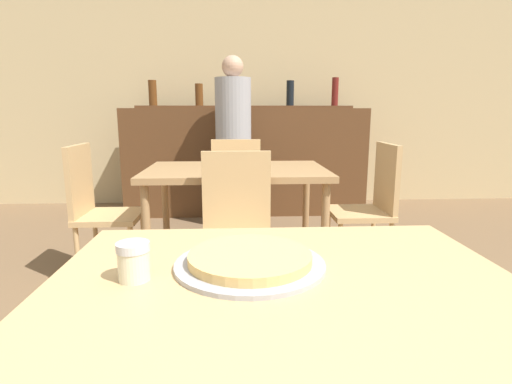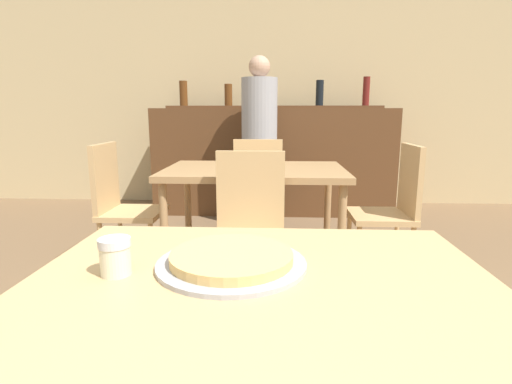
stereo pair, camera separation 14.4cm
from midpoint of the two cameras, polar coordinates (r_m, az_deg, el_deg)
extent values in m
cube|color=#D1B784|center=(4.95, -2.58, 14.74)|extent=(8.00, 0.05, 2.80)
cube|color=tan|center=(0.96, -0.28, -13.74)|extent=(1.11, 0.86, 0.04)
cylinder|color=tan|center=(1.53, -21.19, -19.75)|extent=(0.05, 0.05, 0.69)
cylinder|color=tan|center=(1.55, 18.75, -19.01)|extent=(0.05, 0.05, 0.69)
cube|color=#A87F51|center=(2.67, -4.41, 2.97)|extent=(1.19, 0.78, 0.04)
cylinder|color=#A87F51|center=(2.51, -16.90, -6.81)|extent=(0.05, 0.05, 0.70)
cylinder|color=#A87F51|center=(2.48, 8.13, -6.63)|extent=(0.05, 0.05, 0.70)
cylinder|color=#A87F51|center=(3.13, -14.05, -3.04)|extent=(0.05, 0.05, 0.70)
cylinder|color=#A87F51|center=(3.10, 5.82, -2.86)|extent=(0.05, 0.05, 0.70)
cube|color=brown|center=(4.47, -2.43, 4.47)|extent=(2.60, 0.56, 1.15)
cube|color=brown|center=(4.57, -2.51, 12.03)|extent=(2.39, 0.24, 0.03)
cylinder|color=#5B3314|center=(4.68, -15.43, 13.48)|extent=(0.09, 0.09, 0.27)
cylinder|color=#5B3314|center=(4.60, -9.05, 13.57)|extent=(0.09, 0.09, 0.24)
cylinder|color=#9999A3|center=(4.58, -2.53, 13.74)|extent=(0.06, 0.06, 0.24)
cylinder|color=black|center=(4.61, 3.99, 13.90)|extent=(0.09, 0.09, 0.28)
cylinder|color=maroon|center=(4.70, 10.34, 13.92)|extent=(0.07, 0.07, 0.31)
cube|color=tan|center=(2.12, -4.70, -7.70)|extent=(0.40, 0.40, 0.04)
cube|color=tan|center=(2.23, -4.67, -0.09)|extent=(0.38, 0.04, 0.46)
cylinder|color=tan|center=(2.06, -9.64, -15.06)|extent=(0.03, 0.03, 0.40)
cylinder|color=tan|center=(2.05, 0.20, -15.05)|extent=(0.03, 0.03, 0.40)
cylinder|color=tan|center=(2.37, -8.69, -11.40)|extent=(0.03, 0.03, 0.40)
cylinder|color=tan|center=(2.36, -0.27, -11.36)|extent=(0.03, 0.03, 0.40)
cube|color=tan|center=(3.35, -4.07, -0.50)|extent=(0.40, 0.40, 0.04)
cube|color=tan|center=(3.13, -4.19, 3.27)|extent=(0.38, 0.04, 0.46)
cylinder|color=tan|center=(3.57, -1.24, -3.37)|extent=(0.03, 0.03, 0.40)
cylinder|color=tan|center=(3.58, -6.70, -3.42)|extent=(0.03, 0.03, 0.40)
cylinder|color=tan|center=(3.24, -1.05, -4.91)|extent=(0.03, 0.03, 0.40)
cylinder|color=tan|center=(3.25, -7.08, -4.96)|extent=(0.03, 0.03, 0.40)
cube|color=tan|center=(2.88, -21.44, -3.29)|extent=(0.40, 0.40, 0.04)
cube|color=tan|center=(2.89, -25.22, 1.53)|extent=(0.04, 0.38, 0.46)
cylinder|color=tan|center=(2.74, -18.80, -8.68)|extent=(0.03, 0.03, 0.40)
cylinder|color=tan|center=(3.05, -17.08, -6.51)|extent=(0.03, 0.03, 0.40)
cylinder|color=tan|center=(2.85, -25.46, -8.41)|extent=(0.03, 0.03, 0.40)
cylinder|color=tan|center=(3.15, -23.13, -6.37)|extent=(0.03, 0.03, 0.40)
cube|color=tan|center=(2.84, 13.07, -2.99)|extent=(0.40, 0.40, 0.04)
cube|color=tan|center=(2.84, 16.82, 1.98)|extent=(0.04, 0.38, 0.46)
cylinder|color=tan|center=(3.02, 8.87, -6.32)|extent=(0.03, 0.03, 0.40)
cylinder|color=tan|center=(2.70, 10.34, -8.50)|extent=(0.03, 0.03, 0.40)
cylinder|color=tan|center=(3.10, 15.06, -6.07)|extent=(0.03, 0.03, 0.40)
cylinder|color=tan|center=(2.80, 17.20, -8.13)|extent=(0.03, 0.03, 0.40)
cylinder|color=#A3A3A8|center=(1.03, -4.96, -10.33)|extent=(0.38, 0.38, 0.01)
cylinder|color=#E0B266|center=(1.02, -4.97, -9.39)|extent=(0.31, 0.31, 0.02)
cylinder|color=beige|center=(1.00, -21.10, -9.84)|extent=(0.07, 0.07, 0.07)
cylinder|color=silver|center=(0.99, -21.29, -7.38)|extent=(0.08, 0.08, 0.02)
cube|color=#2D2D38|center=(3.92, -4.22, 0.74)|extent=(0.32, 0.18, 0.78)
cylinder|color=#9E9EA3|center=(3.86, -4.38, 11.19)|extent=(0.34, 0.34, 0.65)
sphere|color=tan|center=(3.88, -4.48, 17.46)|extent=(0.20, 0.20, 0.20)
camera|label=1|loc=(0.07, -92.86, -0.58)|focal=28.00mm
camera|label=2|loc=(0.07, 87.14, 0.58)|focal=28.00mm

